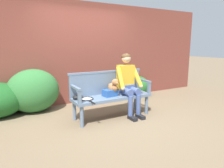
% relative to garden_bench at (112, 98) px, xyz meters
% --- Properties ---
extents(ground_plane, '(40.00, 40.00, 0.00)m').
position_rel_garden_bench_xyz_m(ground_plane, '(0.00, 0.00, -0.41)').
color(ground_plane, '#7A664C').
extents(brick_garden_fence, '(8.00, 0.30, 2.61)m').
position_rel_garden_bench_xyz_m(brick_garden_fence, '(0.00, 1.58, 0.90)').
color(brick_garden_fence, brown).
rests_on(brick_garden_fence, ground).
extents(hedge_bush_far_left, '(0.82, 0.69, 0.60)m').
position_rel_garden_bench_xyz_m(hedge_bush_far_left, '(1.53, 1.24, -0.11)').
color(hedge_bush_far_left, '#286B2D').
rests_on(hedge_bush_far_left, ground).
extents(hedge_bush_mid_right, '(0.83, 0.61, 0.78)m').
position_rel_garden_bench_xyz_m(hedge_bush_mid_right, '(1.09, 1.24, -0.02)').
color(hedge_bush_mid_right, '#194C1E').
rests_on(hedge_bush_mid_right, ground).
extents(hedge_bush_far_right, '(1.15, 0.85, 0.99)m').
position_rel_garden_bench_xyz_m(hedge_bush_far_right, '(-1.39, 1.17, 0.09)').
color(hedge_bush_far_right, '#337538').
rests_on(hedge_bush_far_right, ground).
extents(garden_bench, '(1.69, 0.53, 0.47)m').
position_rel_garden_bench_xyz_m(garden_bench, '(0.00, 0.00, 0.00)').
color(garden_bench, slate).
rests_on(garden_bench, ground).
extents(bench_backrest, '(1.73, 0.06, 0.50)m').
position_rel_garden_bench_xyz_m(bench_backrest, '(0.00, 0.24, 0.31)').
color(bench_backrest, slate).
rests_on(bench_backrest, garden_bench).
extents(bench_armrest_left_end, '(0.06, 0.53, 0.28)m').
position_rel_garden_bench_xyz_m(bench_armrest_left_end, '(-0.80, -0.09, 0.26)').
color(bench_armrest_left_end, slate).
rests_on(bench_armrest_left_end, garden_bench).
extents(bench_armrest_right_end, '(0.06, 0.53, 0.28)m').
position_rel_garden_bench_xyz_m(bench_armrest_right_end, '(0.80, -0.09, 0.26)').
color(bench_armrest_right_end, slate).
rests_on(bench_armrest_right_end, garden_bench).
extents(person_seated, '(0.56, 0.67, 1.34)m').
position_rel_garden_bench_xyz_m(person_seated, '(0.38, -0.02, 0.33)').
color(person_seated, black).
rests_on(person_seated, ground).
extents(dog_on_bench, '(0.19, 0.38, 0.37)m').
position_rel_garden_bench_xyz_m(dog_on_bench, '(0.02, -0.02, 0.25)').
color(dog_on_bench, '#AD7042').
rests_on(dog_on_bench, garden_bench).
extents(tennis_racket, '(0.29, 0.56, 0.03)m').
position_rel_garden_bench_xyz_m(tennis_racket, '(-0.58, -0.03, 0.07)').
color(tennis_racket, black).
rests_on(tennis_racket, garden_bench).
extents(baseball_glove, '(0.26, 0.23, 0.09)m').
position_rel_garden_bench_xyz_m(baseball_glove, '(-0.73, 0.09, 0.11)').
color(baseball_glove, black).
rests_on(baseball_glove, garden_bench).
extents(sports_bag, '(0.30, 0.24, 0.14)m').
position_rel_garden_bench_xyz_m(sports_bag, '(-0.06, -0.01, 0.13)').
color(sports_bag, '#2856A3').
rests_on(sports_bag, garden_bench).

